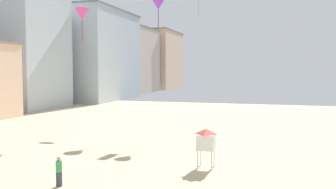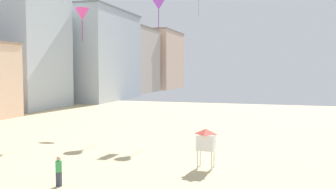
{
  "view_description": "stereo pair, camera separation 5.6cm",
  "coord_description": "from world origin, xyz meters",
  "px_view_note": "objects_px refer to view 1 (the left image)",
  "views": [
    {
      "loc": [
        15.03,
        -8.06,
        6.29
      ],
      "look_at": [
        7.28,
        17.71,
        4.46
      ],
      "focal_mm": 39.08,
      "sensor_mm": 36.0,
      "label": 1
    },
    {
      "loc": [
        15.08,
        -8.04,
        6.29
      ],
      "look_at": [
        7.28,
        17.71,
        4.46
      ],
      "focal_mm": 39.08,
      "sensor_mm": 36.0,
      "label": 2
    }
  ],
  "objects_px": {
    "lifeguard_stand": "(206,140)",
    "kite_purple_delta": "(158,4)",
    "kite_magenta_delta": "(82,14)",
    "kite_flyer": "(59,170)"
  },
  "relations": [
    {
      "from": "lifeguard_stand",
      "to": "kite_purple_delta",
      "type": "bearing_deg",
      "value": 112.89
    },
    {
      "from": "lifeguard_stand",
      "to": "kite_purple_delta",
      "type": "height_order",
      "value": "kite_purple_delta"
    },
    {
      "from": "kite_purple_delta",
      "to": "lifeguard_stand",
      "type": "bearing_deg",
      "value": -62.27
    },
    {
      "from": "lifeguard_stand",
      "to": "kite_magenta_delta",
      "type": "relative_size",
      "value": 0.92
    },
    {
      "from": "kite_flyer",
      "to": "lifeguard_stand",
      "type": "bearing_deg",
      "value": 93.98
    },
    {
      "from": "kite_magenta_delta",
      "to": "kite_purple_delta",
      "type": "height_order",
      "value": "kite_purple_delta"
    },
    {
      "from": "kite_magenta_delta",
      "to": "kite_purple_delta",
      "type": "relative_size",
      "value": 0.85
    },
    {
      "from": "lifeguard_stand",
      "to": "kite_purple_delta",
      "type": "distance_m",
      "value": 21.69
    },
    {
      "from": "kite_flyer",
      "to": "lifeguard_stand",
      "type": "distance_m",
      "value": 9.11
    },
    {
      "from": "kite_magenta_delta",
      "to": "lifeguard_stand",
      "type": "bearing_deg",
      "value": -24.61
    }
  ]
}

